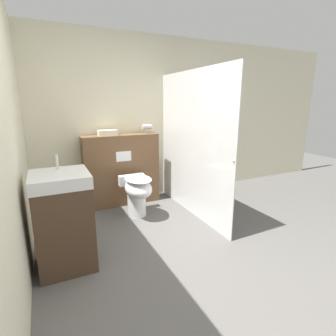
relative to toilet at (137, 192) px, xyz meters
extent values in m
plane|color=#565451|center=(0.20, -1.58, -0.35)|extent=(12.00, 12.00, 0.00)
cube|color=beige|center=(0.20, 0.76, 0.90)|extent=(8.00, 0.06, 2.50)
cube|color=brown|center=(-0.05, 0.56, 0.17)|extent=(1.11, 0.26, 1.06)
cube|color=white|center=(-0.05, 0.42, 0.41)|extent=(0.22, 0.01, 0.14)
cube|color=silver|center=(0.72, -0.18, 0.61)|extent=(0.01, 1.81, 1.92)
sphere|color=#B2B2B7|center=(0.72, -1.06, 0.57)|extent=(0.04, 0.04, 0.04)
cylinder|color=white|center=(0.00, 0.04, -0.16)|extent=(0.25, 0.25, 0.39)
ellipsoid|color=white|center=(0.00, -0.05, 0.06)|extent=(0.34, 0.49, 0.25)
ellipsoid|color=white|center=(0.00, -0.05, 0.19)|extent=(0.33, 0.48, 0.02)
cube|color=white|center=(0.00, 0.23, 0.11)|extent=(0.36, 0.11, 0.14)
cube|color=#473323|center=(-0.97, -0.75, 0.05)|extent=(0.49, 0.50, 0.80)
cube|color=white|center=(-0.97, -0.75, 0.50)|extent=(0.50, 0.51, 0.11)
cylinder|color=silver|center=(-0.97, -0.61, 0.63)|extent=(0.02, 0.02, 0.14)
cylinder|color=#B7B7BC|center=(0.38, 0.59, 0.80)|extent=(0.14, 0.07, 0.07)
cone|color=#B7B7BC|center=(0.47, 0.59, 0.80)|extent=(0.03, 0.06, 0.06)
cylinder|color=#B7B7BC|center=(0.35, 0.59, 0.75)|extent=(0.03, 0.03, 0.09)
cube|color=beige|center=(-0.22, 0.57, 0.74)|extent=(0.27, 0.15, 0.08)
camera|label=1|loc=(-1.06, -3.17, 1.17)|focal=28.00mm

